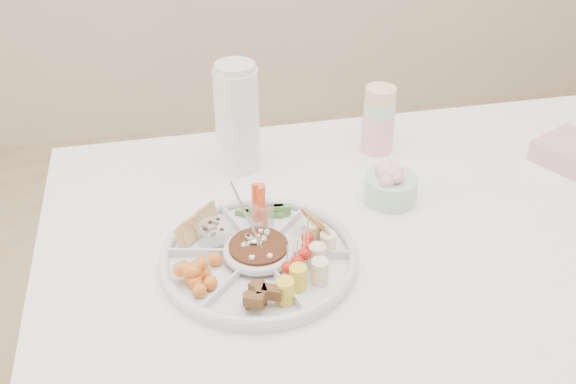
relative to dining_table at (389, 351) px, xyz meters
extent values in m
cube|color=white|center=(0.00, 0.00, 0.00)|extent=(1.52, 1.02, 0.76)
cylinder|color=white|center=(-0.32, -0.05, 0.40)|extent=(0.46, 0.46, 0.04)
cylinder|color=black|center=(-0.32, -0.05, 0.41)|extent=(0.14, 0.14, 0.04)
cylinder|color=beige|center=(0.05, 0.33, 0.49)|extent=(0.08, 0.08, 0.22)
cylinder|color=white|center=(-0.31, 0.32, 0.51)|extent=(0.12, 0.12, 0.27)
cylinder|color=#ADC4BB|center=(0.00, 0.10, 0.42)|extent=(0.13, 0.13, 0.09)
cube|color=#CD9A9B|center=(0.50, 0.17, 0.41)|extent=(0.20, 0.19, 0.05)
camera|label=1|loc=(-0.48, -1.01, 1.19)|focal=40.00mm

